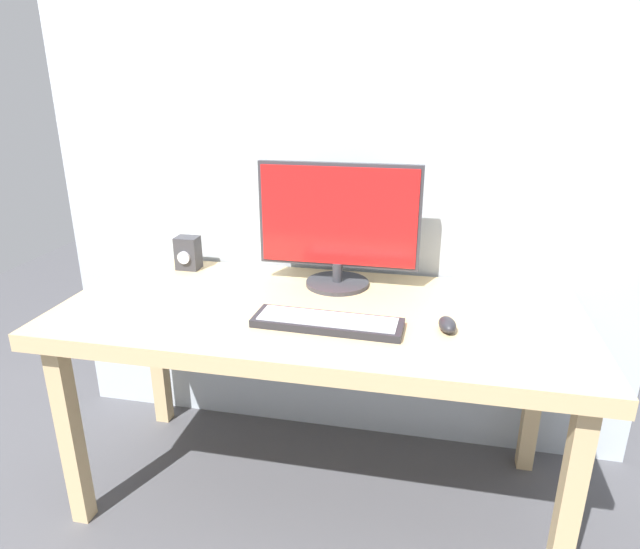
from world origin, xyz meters
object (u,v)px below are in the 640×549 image
at_px(mouse, 447,325).
at_px(audio_controller, 188,253).
at_px(desk, 318,327).
at_px(monitor, 338,225).
at_px(keyboard_primary, 327,322).

distance_m(mouse, audio_controller, 1.08).
distance_m(desk, monitor, 0.38).
bearing_deg(keyboard_primary, audio_controller, 147.35).
bearing_deg(desk, mouse, -12.18).
xyz_separation_m(desk, mouse, (0.42, -0.09, 0.09)).
bearing_deg(keyboard_primary, mouse, 6.72).
relative_size(monitor, audio_controller, 4.43).
bearing_deg(mouse, keyboard_primary, 174.55).
relative_size(desk, audio_controller, 13.16).
bearing_deg(mouse, audio_controller, 147.54).
relative_size(desk, keyboard_primary, 3.70).
bearing_deg(monitor, desk, -96.59).
distance_m(monitor, keyboard_primary, 0.43).
distance_m(desk, audio_controller, 0.67).
height_order(desk, monitor, monitor).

